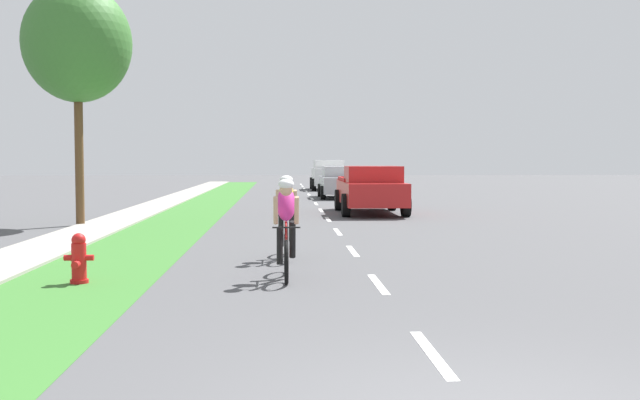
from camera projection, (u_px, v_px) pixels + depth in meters
ground_plane at (324, 215)px, 25.13m from camera, size 120.00×120.00×0.00m
grass_verge at (190, 215)px, 24.90m from camera, size 2.27×70.00×0.01m
sidewalk_concrete at (133, 215)px, 24.80m from camera, size 1.53×70.00×0.10m
lane_markings_center at (318, 207)px, 29.12m from camera, size 0.12×53.80×0.01m
fire_hydrant_red at (79, 259)px, 11.23m from camera, size 0.44×0.38×0.76m
cyclist_lead at (286, 228)px, 11.57m from camera, size 0.42×1.72×1.58m
cyclist_trailing at (286, 216)px, 13.94m from camera, size 0.42×1.72×1.58m
pickup_red at (371, 190)px, 25.52m from camera, size 2.22×5.10×1.64m
sedan_silver at (340, 182)px, 35.72m from camera, size 1.98×4.30×1.52m
suv_white at (328, 174)px, 45.21m from camera, size 2.15×4.70×1.79m
street_tree_near at (77, 44)px, 20.73m from camera, size 3.00×3.00×6.77m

